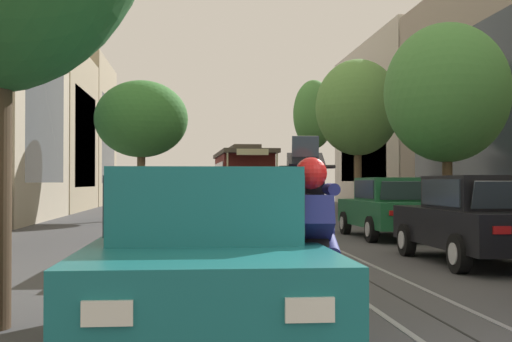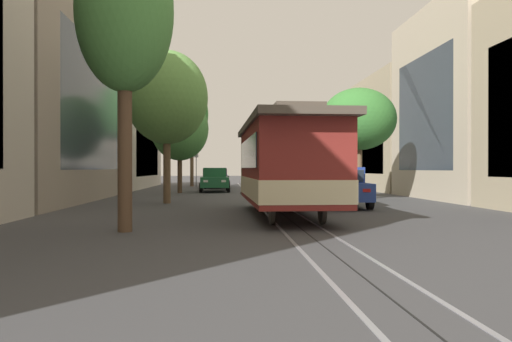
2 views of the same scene
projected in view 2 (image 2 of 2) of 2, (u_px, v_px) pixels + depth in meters
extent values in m
plane|color=#424244|center=(260.00, 196.00, 28.00)|extent=(160.00, 160.00, 0.00)
cube|color=gray|center=(274.00, 199.00, 25.15)|extent=(0.08, 56.95, 0.01)
cube|color=gray|center=(253.00, 199.00, 25.08)|extent=(0.08, 56.95, 0.01)
cube|color=black|center=(264.00, 199.00, 25.11)|extent=(0.03, 56.95, 0.01)
cube|color=tan|center=(367.00, 147.00, 45.31)|extent=(5.44, 9.49, 6.91)
cube|color=#2D3842|center=(337.00, 151.00, 45.14)|extent=(0.04, 6.85, 4.15)
cube|color=tan|center=(399.00, 134.00, 35.51)|extent=(4.39, 9.49, 7.94)
cube|color=#2D3842|center=(368.00, 139.00, 35.37)|extent=(0.04, 6.85, 4.76)
cube|color=#BCAD93|center=(469.00, 104.00, 25.74)|extent=(4.78, 9.49, 9.65)
cube|color=#2D3842|center=(423.00, 113.00, 25.60)|extent=(0.04, 6.85, 5.79)
cube|color=beige|center=(121.00, 148.00, 40.74)|extent=(4.31, 16.02, 6.34)
cube|color=#2D3842|center=(148.00, 152.00, 40.88)|extent=(0.04, 11.42, 3.80)
cube|color=gray|center=(49.00, 98.00, 24.44)|extent=(4.68, 16.02, 9.89)
cube|color=#2D3842|center=(98.00, 108.00, 24.59)|extent=(0.04, 11.42, 5.94)
cube|color=#196B70|center=(274.00, 178.00, 45.92)|extent=(1.80, 4.30, 0.66)
cube|color=#196B70|center=(274.00, 171.00, 45.77)|extent=(1.48, 2.07, 0.60)
cube|color=#2D3842|center=(273.00, 172.00, 46.61)|extent=(1.33, 0.22, 0.47)
cube|color=#2D3842|center=(275.00, 172.00, 44.59)|extent=(1.30, 0.20, 0.45)
cube|color=#2D3842|center=(266.00, 171.00, 45.72)|extent=(0.03, 1.81, 0.47)
cube|color=#2D3842|center=(282.00, 171.00, 45.82)|extent=(0.03, 1.81, 0.47)
cube|color=white|center=(266.00, 177.00, 48.04)|extent=(0.28, 0.04, 0.14)
cube|color=#B21414|center=(270.00, 178.00, 43.73)|extent=(0.28, 0.04, 0.12)
cube|color=white|center=(277.00, 177.00, 48.11)|extent=(0.28, 0.04, 0.14)
cube|color=#B21414|center=(283.00, 178.00, 43.80)|extent=(0.28, 0.04, 0.12)
cylinder|color=black|center=(263.00, 182.00, 47.20)|extent=(0.20, 0.64, 0.64)
cylinder|color=silver|center=(262.00, 182.00, 47.19)|extent=(0.02, 0.35, 0.35)
cylinder|color=black|center=(282.00, 182.00, 47.31)|extent=(0.20, 0.64, 0.64)
cylinder|color=silver|center=(283.00, 182.00, 47.32)|extent=(0.02, 0.35, 0.35)
cylinder|color=black|center=(265.00, 182.00, 44.54)|extent=(0.20, 0.64, 0.64)
cylinder|color=silver|center=(264.00, 182.00, 44.53)|extent=(0.02, 0.35, 0.35)
cylinder|color=black|center=(285.00, 182.00, 44.65)|extent=(0.20, 0.64, 0.64)
cylinder|color=silver|center=(286.00, 182.00, 44.66)|extent=(0.02, 0.35, 0.35)
cube|color=silver|center=(284.00, 180.00, 39.34)|extent=(1.85, 4.32, 0.66)
cube|color=silver|center=(284.00, 172.00, 39.19)|extent=(1.50, 2.08, 0.60)
cube|color=#2D3842|center=(283.00, 172.00, 40.02)|extent=(1.33, 0.24, 0.47)
cube|color=#2D3842|center=(286.00, 172.00, 38.01)|extent=(1.30, 0.21, 0.45)
cube|color=#2D3842|center=(275.00, 172.00, 39.15)|extent=(0.05, 1.81, 0.47)
cube|color=#2D3842|center=(294.00, 172.00, 39.22)|extent=(0.05, 1.81, 0.47)
cube|color=white|center=(274.00, 178.00, 41.47)|extent=(0.28, 0.04, 0.14)
cube|color=#B21414|center=(280.00, 179.00, 37.15)|extent=(0.28, 0.04, 0.12)
cube|color=white|center=(288.00, 178.00, 41.52)|extent=(0.28, 0.04, 0.14)
cube|color=#B21414|center=(295.00, 179.00, 37.21)|extent=(0.28, 0.04, 0.12)
cylinder|color=black|center=(271.00, 184.00, 40.63)|extent=(0.21, 0.64, 0.64)
cylinder|color=silver|center=(270.00, 184.00, 40.62)|extent=(0.02, 0.35, 0.35)
cylinder|color=black|center=(293.00, 184.00, 40.72)|extent=(0.21, 0.64, 0.64)
cylinder|color=silver|center=(295.00, 184.00, 40.72)|extent=(0.02, 0.35, 0.35)
cylinder|color=black|center=(274.00, 185.00, 37.97)|extent=(0.21, 0.64, 0.64)
cylinder|color=silver|center=(273.00, 185.00, 37.96)|extent=(0.02, 0.35, 0.35)
cylinder|color=black|center=(298.00, 185.00, 38.05)|extent=(0.21, 0.64, 0.64)
cylinder|color=silver|center=(299.00, 185.00, 38.06)|extent=(0.02, 0.35, 0.35)
cube|color=#19234C|center=(294.00, 182.00, 32.85)|extent=(1.99, 4.38, 0.66)
cube|color=#19234C|center=(294.00, 172.00, 32.70)|extent=(1.57, 2.13, 0.60)
cube|color=#2D3842|center=(293.00, 173.00, 33.54)|extent=(1.34, 0.28, 0.47)
cube|color=#2D3842|center=(296.00, 173.00, 31.52)|extent=(1.30, 0.26, 0.45)
cube|color=#2D3842|center=(282.00, 172.00, 32.69)|extent=(0.11, 1.81, 0.47)
cube|color=#2D3842|center=(306.00, 172.00, 32.71)|extent=(0.11, 1.81, 0.47)
cube|color=white|center=(283.00, 180.00, 35.00)|extent=(0.28, 0.05, 0.14)
cube|color=#B21414|center=(288.00, 181.00, 30.69)|extent=(0.28, 0.05, 0.12)
cube|color=white|center=(299.00, 180.00, 35.02)|extent=(0.28, 0.05, 0.14)
cube|color=#B21414|center=(306.00, 181.00, 30.70)|extent=(0.28, 0.05, 0.12)
cylinder|color=black|center=(279.00, 187.00, 34.17)|extent=(0.23, 0.65, 0.64)
cylinder|color=silver|center=(277.00, 187.00, 34.17)|extent=(0.04, 0.35, 0.35)
cylinder|color=black|center=(305.00, 187.00, 34.20)|extent=(0.23, 0.65, 0.64)
cylinder|color=silver|center=(307.00, 187.00, 34.21)|extent=(0.04, 0.35, 0.35)
cylinder|color=black|center=(281.00, 188.00, 31.51)|extent=(0.23, 0.65, 0.64)
cylinder|color=silver|center=(280.00, 188.00, 31.51)|extent=(0.04, 0.35, 0.35)
cylinder|color=black|center=(310.00, 188.00, 31.54)|extent=(0.23, 0.65, 0.64)
cylinder|color=silver|center=(312.00, 188.00, 31.54)|extent=(0.04, 0.35, 0.35)
cube|color=black|center=(311.00, 185.00, 26.49)|extent=(1.92, 4.35, 0.66)
cube|color=black|center=(312.00, 173.00, 26.34)|extent=(1.53, 2.10, 0.60)
cube|color=#2D3842|center=(309.00, 174.00, 27.18)|extent=(1.34, 0.26, 0.47)
cube|color=#2D3842|center=(315.00, 174.00, 25.16)|extent=(1.30, 0.23, 0.45)
cube|color=#2D3842|center=(297.00, 173.00, 26.31)|extent=(0.08, 1.81, 0.47)
cube|color=#2D3842|center=(326.00, 173.00, 26.36)|extent=(0.08, 1.81, 0.47)
cube|color=white|center=(296.00, 182.00, 28.63)|extent=(0.28, 0.05, 0.14)
cube|color=#B21414|center=(306.00, 185.00, 24.31)|extent=(0.28, 0.05, 0.12)
cube|color=white|center=(316.00, 182.00, 28.67)|extent=(0.28, 0.05, 0.14)
cube|color=#B21414|center=(329.00, 185.00, 24.35)|extent=(0.28, 0.05, 0.12)
cylinder|color=black|center=(292.00, 191.00, 27.79)|extent=(0.22, 0.65, 0.64)
cylinder|color=silver|center=(290.00, 191.00, 27.79)|extent=(0.03, 0.35, 0.35)
cylinder|color=black|center=(324.00, 191.00, 27.85)|extent=(0.22, 0.65, 0.64)
cylinder|color=silver|center=(326.00, 191.00, 27.86)|extent=(0.03, 0.35, 0.35)
cylinder|color=black|center=(297.00, 193.00, 25.13)|extent=(0.22, 0.65, 0.64)
cylinder|color=silver|center=(295.00, 193.00, 25.13)|extent=(0.03, 0.35, 0.35)
cylinder|color=black|center=(333.00, 193.00, 25.19)|extent=(0.22, 0.65, 0.64)
cylinder|color=silver|center=(335.00, 193.00, 25.19)|extent=(0.03, 0.35, 0.35)
cube|color=#233D93|center=(340.00, 191.00, 20.23)|extent=(1.95, 4.36, 0.66)
cube|color=#233D93|center=(340.00, 175.00, 20.08)|extent=(1.55, 2.12, 0.60)
cube|color=#2D3842|center=(336.00, 175.00, 20.91)|extent=(1.34, 0.27, 0.47)
cube|color=#2D3842|center=(346.00, 176.00, 18.89)|extent=(1.30, 0.24, 0.45)
cube|color=#2D3842|center=(321.00, 175.00, 20.06)|extent=(0.10, 1.81, 0.47)
cube|color=#2D3842|center=(359.00, 175.00, 20.10)|extent=(0.10, 1.81, 0.47)
cube|color=white|center=(318.00, 186.00, 22.37)|extent=(0.28, 0.05, 0.14)
cube|color=#B21414|center=(336.00, 191.00, 18.05)|extent=(0.28, 0.05, 0.12)
cube|color=white|center=(343.00, 186.00, 22.40)|extent=(0.28, 0.05, 0.14)
cube|color=#B21414|center=(367.00, 190.00, 18.08)|extent=(0.28, 0.05, 0.12)
cylinder|color=black|center=(313.00, 197.00, 21.54)|extent=(0.22, 0.65, 0.64)
cylinder|color=silver|center=(310.00, 197.00, 21.54)|extent=(0.03, 0.35, 0.35)
cylinder|color=black|center=(354.00, 197.00, 21.59)|extent=(0.22, 0.65, 0.64)
cylinder|color=silver|center=(357.00, 197.00, 21.59)|extent=(0.03, 0.35, 0.35)
cylinder|color=black|center=(323.00, 201.00, 18.87)|extent=(0.22, 0.65, 0.64)
cylinder|color=silver|center=(320.00, 201.00, 18.87)|extent=(0.03, 0.35, 0.35)
cylinder|color=black|center=(370.00, 201.00, 18.92)|extent=(0.22, 0.65, 0.64)
cylinder|color=silver|center=(373.00, 201.00, 18.92)|extent=(0.03, 0.35, 0.35)
cube|color=#233D93|center=(217.00, 178.00, 45.06)|extent=(2.00, 4.38, 0.66)
cube|color=#233D93|center=(217.00, 171.00, 45.21)|extent=(1.57, 2.13, 0.60)
cube|color=#2D3842|center=(216.00, 172.00, 44.37)|extent=(1.34, 0.28, 0.47)
cube|color=#2D3842|center=(218.00, 172.00, 46.39)|extent=(1.30, 0.26, 0.45)
cube|color=#2D3842|center=(225.00, 171.00, 45.22)|extent=(0.11, 1.81, 0.47)
cube|color=#2D3842|center=(209.00, 171.00, 45.19)|extent=(0.11, 1.81, 0.47)
cube|color=white|center=(222.00, 178.00, 42.91)|extent=(0.28, 0.05, 0.14)
cube|color=#B21414|center=(224.00, 177.00, 47.23)|extent=(0.28, 0.05, 0.12)
cube|color=white|center=(209.00, 178.00, 42.89)|extent=(0.28, 0.05, 0.14)
cube|color=#B21414|center=(212.00, 177.00, 47.21)|extent=(0.28, 0.05, 0.12)
cylinder|color=black|center=(226.00, 183.00, 43.74)|extent=(0.23, 0.65, 0.64)
cylinder|color=silver|center=(227.00, 183.00, 43.75)|extent=(0.04, 0.35, 0.35)
cylinder|color=black|center=(206.00, 183.00, 43.71)|extent=(0.23, 0.65, 0.64)
cylinder|color=silver|center=(204.00, 183.00, 43.71)|extent=(0.04, 0.35, 0.35)
cylinder|color=black|center=(227.00, 182.00, 46.41)|extent=(0.23, 0.65, 0.64)
cylinder|color=silver|center=(229.00, 182.00, 46.41)|extent=(0.04, 0.35, 0.35)
cylinder|color=black|center=(208.00, 182.00, 46.38)|extent=(0.23, 0.65, 0.64)
cylinder|color=silver|center=(207.00, 182.00, 46.38)|extent=(0.04, 0.35, 0.35)
cube|color=black|center=(217.00, 180.00, 39.52)|extent=(1.83, 4.31, 0.66)
cube|color=black|center=(217.00, 172.00, 39.66)|extent=(1.49, 2.07, 0.60)
cube|color=#2D3842|center=(217.00, 172.00, 38.83)|extent=(1.33, 0.23, 0.47)
cube|color=#2D3842|center=(217.00, 172.00, 40.84)|extent=(1.30, 0.21, 0.45)
cube|color=#2D3842|center=(227.00, 172.00, 39.71)|extent=(0.04, 1.81, 0.47)
cube|color=#2D3842|center=(207.00, 172.00, 39.61)|extent=(0.04, 1.81, 0.47)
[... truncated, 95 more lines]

